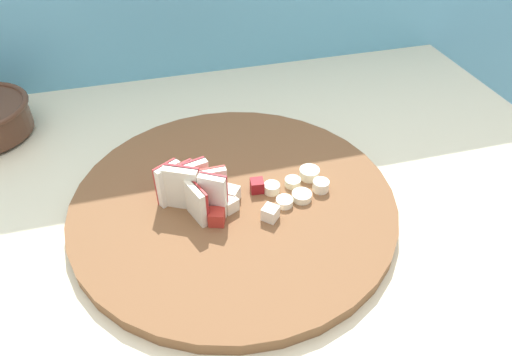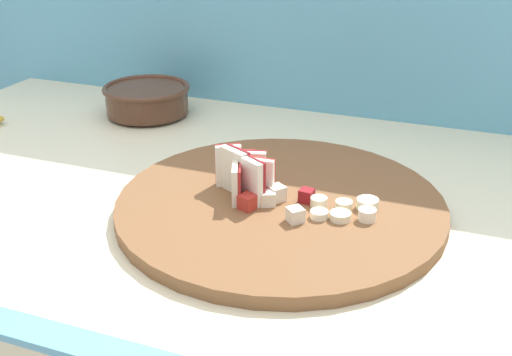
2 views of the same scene
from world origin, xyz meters
The scene contains 6 objects.
tile_backsplash centered at (0.00, 0.41, 0.72)m, with size 2.40×0.04×1.43m, color #5BA3C1.
cutting_board centered at (0.10, -0.03, 0.93)m, with size 0.46×0.46×0.02m, color brown.
apple_wedge_fan centered at (0.04, -0.03, 0.96)m, with size 0.10×0.08×0.06m.
apple_dice_pile centered at (0.10, -0.05, 0.94)m, with size 0.10×0.09×0.02m.
banana_slice_rows centered at (0.19, -0.04, 0.94)m, with size 0.09×0.07×0.02m.
ceramic_bowl centered at (-0.28, 0.26, 0.95)m, with size 0.17×0.17×0.06m.
Camera 2 is at (0.33, -0.76, 1.33)m, focal length 43.30 mm.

